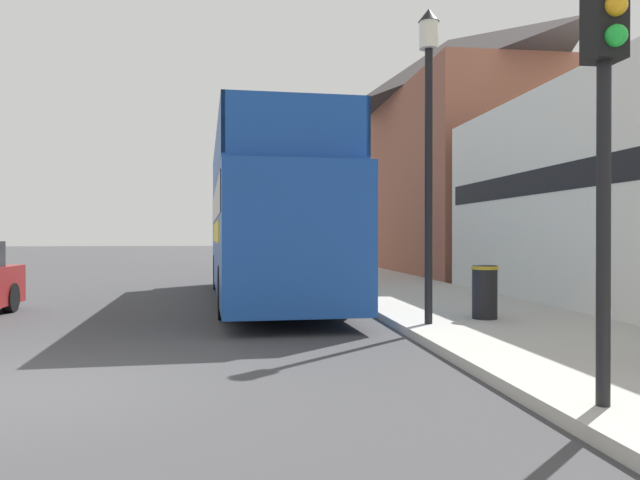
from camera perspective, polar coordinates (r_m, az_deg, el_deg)
The scene contains 9 objects.
ground_plane at distance 27.86m, azimuth -12.16°, elevation -2.93°, with size 144.00×144.00×0.00m, color #3D3D3F.
sidewalk at distance 25.20m, azimuth 2.95°, elevation -3.12°, with size 3.83×108.00×0.14m.
brick_terrace_rear at distance 29.16m, azimuth 11.62°, elevation 7.56°, with size 6.00×16.72×10.51m.
tour_bus at distance 15.56m, azimuth -4.94°, elevation 1.20°, with size 3.05×11.45×3.97m.
parked_car_ahead_of_bus at distance 23.72m, azimuth -3.69°, elevation -1.83°, with size 1.88×4.13×1.47m.
traffic_signal at distance 6.04m, azimuth 24.66°, elevation 13.06°, with size 0.28×0.42×3.83m.
lamp_post_nearest at distance 10.78m, azimuth 9.91°, elevation 11.67°, with size 0.35×0.35×5.26m.
lamp_post_second at distance 18.54m, azimuth 2.40°, elevation 6.45°, with size 0.35×0.35×5.01m.
litter_bin at distance 11.46m, azimuth 14.82°, elevation -4.48°, with size 0.48×0.48×0.95m.
Camera 1 is at (2.21, -6.72, 1.61)m, focal length 35.00 mm.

